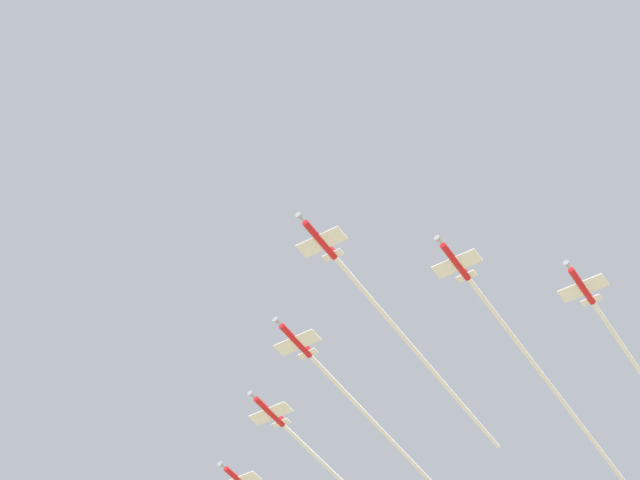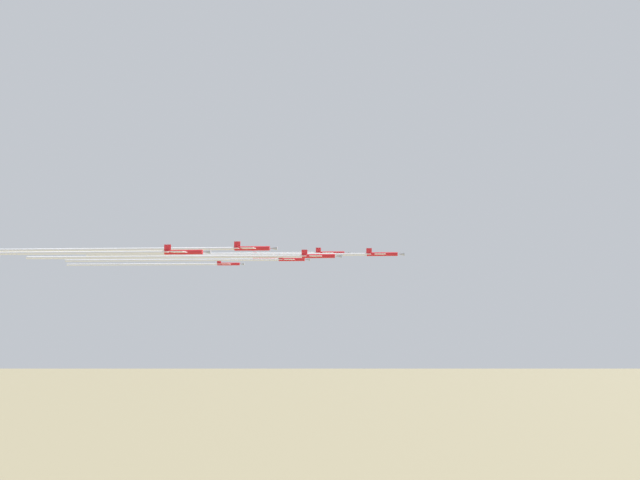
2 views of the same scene
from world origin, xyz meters
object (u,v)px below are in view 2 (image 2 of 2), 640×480
jet_lead (307,255)px  jet_port_trail (69,253)px  jet_starboard_trail (170,264)px  jet_port_inner (237,254)px  jet_starboard_inner (205,257)px  jet_center_rear (178,257)px  jet_port_outer (205,260)px  jet_starboard_outer (152,249)px

jet_lead → jet_port_trail: bearing=-47.2°
jet_port_trail → jet_starboard_trail: 101.60m
jet_port_inner → jet_port_trail: size_ratio=1.06×
jet_port_trail → jet_starboard_inner: bearing=142.5°
jet_center_rear → jet_port_trail: size_ratio=1.13×
jet_port_outer → jet_starboard_outer: 57.76m
jet_lead → jet_port_inner: size_ratio=0.80×
jet_lead → jet_starboard_trail: (8.80, 82.14, -0.39)m
jet_lead → jet_port_outer: 47.23m
jet_starboard_inner → jet_starboard_outer: jet_starboard_outer is taller
jet_starboard_outer → jet_port_outer: bearing=-175.9°
jet_center_rear → jet_port_trail: jet_center_rear is taller
jet_starboard_inner → jet_port_trail: bearing=-37.5°
jet_port_outer → jet_starboard_outer: jet_starboard_outer is taller
jet_port_outer → jet_lead: bearing=52.4°
jet_port_trail → jet_starboard_trail: bearing=-172.9°
jet_starboard_trail → jet_starboard_inner: bearing=25.7°
jet_center_rear → jet_lead: bearing=49.9°
jet_port_trail → jet_center_rear: bearing=-176.9°
jet_starboard_outer → jet_port_trail: size_ratio=0.95×
jet_starboard_inner → jet_starboard_trail: 79.93m
jet_port_outer → jet_center_rear: jet_center_rear is taller
jet_center_rear → jet_starboard_trail: 16.50m
jet_lead → jet_starboard_outer: size_ratio=0.89×
jet_starboard_inner → jet_center_rear: (28.77, 56.68, 2.58)m
jet_center_rear → jet_port_trail: bearing=3.1°
jet_starboard_inner → jet_center_rear: jet_center_rear is taller
jet_starboard_inner → jet_starboard_outer: (-16.74, -1.99, 1.20)m
jet_port_outer → jet_center_rear: (2.73, 19.86, 1.55)m
jet_port_outer → jet_starboard_trail: 36.11m
jet_starboard_inner → jet_starboard_trail: (35.27, 71.73, 0.72)m
jet_port_inner → jet_starboard_outer: (-40.14, -18.83, -1.03)m
jet_lead → jet_starboard_trail: jet_lead is taller
jet_port_outer → jet_starboard_trail: bearing=-142.9°
jet_starboard_inner → jet_starboard_trail: size_ratio=1.23×
jet_starboard_inner → jet_starboard_outer: bearing=-31.3°
jet_port_outer → jet_port_trail: jet_port_outer is taller
jet_lead → jet_port_outer: bearing=-127.6°
jet_port_inner → jet_starboard_outer: 44.35m
jet_lead → jet_port_trail: jet_lead is taller
jet_center_rear → jet_port_trail: (-65.09, -57.04, -2.93)m
jet_starboard_inner → jet_port_outer: 45.11m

